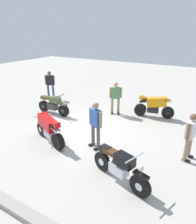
{
  "coord_description": "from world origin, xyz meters",
  "views": [
    {
      "loc": [
        -4.8,
        6.86,
        4.11
      ],
      "look_at": [
        -0.53,
        -0.41,
        0.75
      ],
      "focal_mm": 33.07,
      "sensor_mm": 36.0,
      "label": 1
    }
  ],
  "objects": [
    {
      "name": "motorcycle_orange_sportbike",
      "position": [
        -2.33,
        -2.92,
        0.59
      ],
      "size": [
        1.95,
        0.77,
        1.14
      ],
      "rotation": [
        0.0,
        0.0,
        3.36
      ],
      "color": "black",
      "rests_on": "ground"
    },
    {
      "name": "person_in_white_shirt",
      "position": [
        -4.37,
        0.17,
        0.95
      ],
      "size": [
        0.38,
        0.65,
        1.66
      ],
      "rotation": [
        0.0,
        0.0,
        2.95
      ],
      "color": "gray",
      "rests_on": "ground"
    },
    {
      "name": "person_in_black_shirt",
      "position": [
        4.33,
        -2.66,
        0.99
      ],
      "size": [
        0.66,
        0.43,
        1.73
      ],
      "rotation": [
        0.0,
        0.0,
        1.89
      ],
      "color": "#384772",
      "rests_on": "ground"
    },
    {
      "name": "motorcycle_red_sportbike",
      "position": [
        0.47,
        1.65,
        0.59
      ],
      "size": [
        1.9,
        0.94,
        1.14
      ],
      "rotation": [
        0.0,
        0.0,
        5.93
      ],
      "color": "black",
      "rests_on": "ground"
    },
    {
      "name": "motorcycle_black_cruiser",
      "position": [
        -2.88,
        2.37,
        0.52
      ],
      "size": [
        2.02,
        0.93,
        1.09
      ],
      "rotation": [
        0.0,
        0.0,
        2.82
      ],
      "color": "black",
      "rests_on": "ground"
    },
    {
      "name": "person_in_blue_shirt",
      "position": [
        -1.3,
        1.09,
        1.04
      ],
      "size": [
        0.65,
        0.48,
        1.79
      ],
      "rotation": [
        0.0,
        0.0,
        1.13
      ],
      "color": "#59595B",
      "rests_on": "ground"
    },
    {
      "name": "person_in_green_shirt",
      "position": [
        -0.44,
        -2.34,
        0.95
      ],
      "size": [
        0.6,
        0.48,
        1.67
      ],
      "rotation": [
        0.0,
        0.0,
        2.09
      ],
      "color": "gray",
      "rests_on": "ground"
    },
    {
      "name": "motorcycle_olive_vintage",
      "position": [
        2.33,
        -0.66,
        0.49
      ],
      "size": [
        1.95,
        0.7,
        1.07
      ],
      "rotation": [
        0.0,
        0.0,
        3.15
      ],
      "color": "black",
      "rests_on": "ground"
    },
    {
      "name": "ground_plane",
      "position": [
        0.0,
        0.0,
        0.0
      ],
      "size": [
        40.0,
        40.0,
        0.0
      ],
      "primitive_type": "plane",
      "color": "#B7B2A8"
    }
  ]
}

